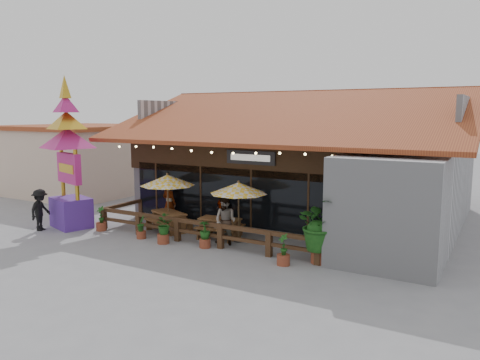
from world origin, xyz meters
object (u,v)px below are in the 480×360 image
Objects in this scene: umbrella_right at (239,188)px; tropical_plant at (321,225)px; picnic_table_left at (169,218)px; umbrella_left at (168,180)px; thai_sign_tower at (68,142)px; pedestrian at (40,210)px; picnic_table_right at (220,225)px.

umbrella_right reaches higher than tropical_plant.
picnic_table_left is 7.15m from tropical_plant.
umbrella_left is 3.45m from umbrella_right.
umbrella_left is at bearing 172.59° from tropical_plant.
picnic_table_left is 0.31× the size of thai_sign_tower.
umbrella_left is 1.10× the size of tropical_plant.
umbrella_right is at bearing 165.30° from tropical_plant.
umbrella_right is (3.44, 0.04, -0.07)m from umbrella_left.
picnic_table_right is at bearing -86.46° from pedestrian.
pedestrian is at bearing -120.40° from thai_sign_tower.
umbrella_right is at bearing -89.18° from pedestrian.
thai_sign_tower is (-6.63, -1.77, 3.20)m from picnic_table_right.
tropical_plant reaches higher than pedestrian.
umbrella_right is 3.93m from tropical_plant.
umbrella_left is 0.86× the size of umbrella_right.
umbrella_left is 1.61m from picnic_table_left.
umbrella_left is at bearing 141.68° from picnic_table_left.
umbrella_left is at bearing -179.25° from umbrella_right.
pedestrian is (-11.90, -1.79, -0.40)m from tropical_plant.
umbrella_left is 3.01m from picnic_table_right.
tropical_plant is 12.04m from pedestrian.
picnic_table_right is 7.81m from pedestrian.
picnic_table_right is 1.01× the size of pedestrian.
tropical_plant is (7.06, -0.85, 0.73)m from picnic_table_left.
umbrella_right is 3.68m from picnic_table_left.
picnic_table_right is at bearing 4.95° from picnic_table_left.
thai_sign_tower is (-4.20, -1.56, 3.18)m from picnic_table_left.
tropical_plant is (4.64, -1.06, 0.76)m from picnic_table_right.
umbrella_left reaches higher than tropical_plant.
thai_sign_tower reaches higher than pedestrian.
umbrella_right is 1.61× the size of pedestrian.
picnic_table_right is (2.53, 0.13, -1.63)m from umbrella_left.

